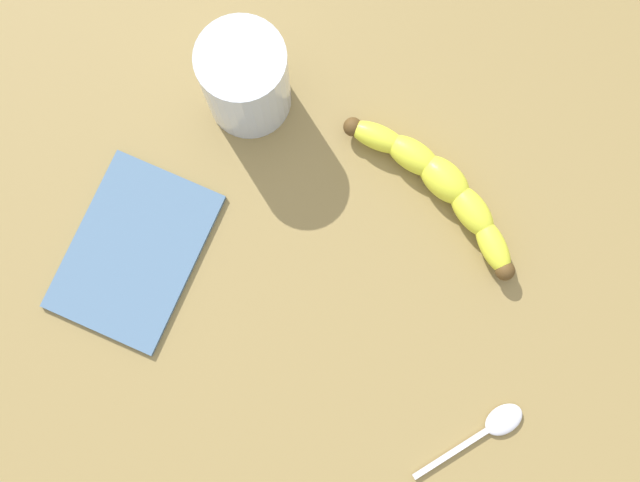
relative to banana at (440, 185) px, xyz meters
The scene contains 5 objects.
wooden_tabletop 6.23cm from the banana, behind, with size 120.00×120.00×3.00cm, color olive.
banana is the anchor object (origin of this frame).
smoothie_glass 19.89cm from the banana, 117.15° to the left, with size 7.84×7.84×9.99cm.
teaspoon 21.78cm from the banana, 113.80° to the right, with size 11.28×2.69×0.80cm.
folded_napkin 28.48cm from the banana, 155.64° to the left, with size 15.89×11.10×0.60cm, color slate.
Camera 1 is at (-13.59, -7.62, 75.15)cm, focal length 44.81 mm.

